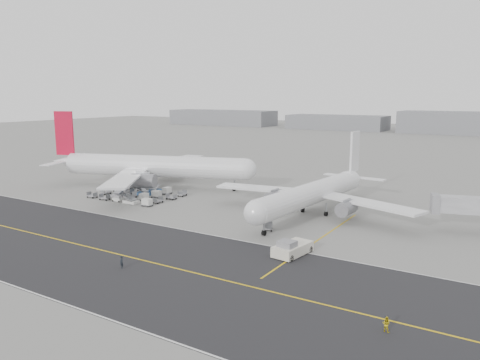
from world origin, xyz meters
The scene contains 10 objects.
ground centered at (0.00, 0.00, 0.00)m, with size 700.00×700.00×0.00m, color gray.
taxiway centered at (5.02, -17.98, 0.01)m, with size 220.00×59.00×0.03m.
horizon_buildings centered at (30.00, 260.00, 0.00)m, with size 520.00×28.00×28.00m, color gray, non-canonical shape.
airliner_a centered at (-25.89, 24.96, 5.74)m, with size 55.71×54.66×19.94m.
airliner_b centered at (22.55, 20.78, 4.59)m, with size 45.38×46.06×15.89m.
pushback_tug centered at (29.47, -4.29, 1.08)m, with size 4.30×9.32×2.63m.
gse_cluster centered at (-20.49, 14.18, 0.00)m, with size 24.61×19.57×1.80m, color gray, non-canonical shape.
stray_dolly centered at (19.98, 5.76, 0.00)m, with size 1.43×2.32×1.43m, color silver, non-canonical shape.
ground_crew_a centered at (11.29, -21.95, 0.91)m, with size 0.67×0.44×1.83m, color black.
ground_crew_b centered at (47.96, -20.61, 0.83)m, with size 0.81×0.63×1.67m, color gold.
Camera 1 is at (58.60, -66.82, 24.16)m, focal length 35.00 mm.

